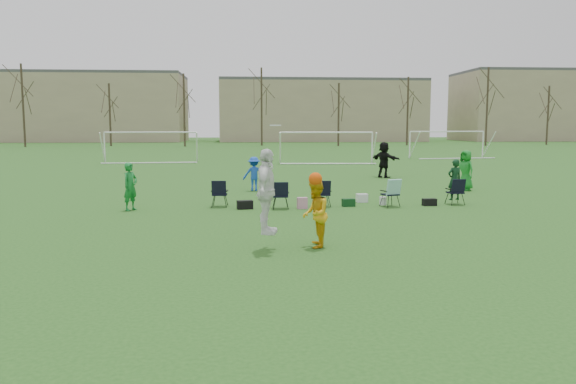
{
  "coord_description": "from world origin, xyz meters",
  "views": [
    {
      "loc": [
        -2.34,
        -12.21,
        2.93
      ],
      "look_at": [
        -1.28,
        1.94,
        1.25
      ],
      "focal_mm": 35.0,
      "sensor_mm": 36.0,
      "label": 1
    }
  ],
  "objects": [
    {
      "name": "goal_right",
      "position": [
        16.0,
        38.0,
        1.92
      ],
      "size": [
        7.35,
        1.14,
        2.46
      ],
      "rotation": [
        0.0,
        0.0,
        0.14
      ],
      "color": "white",
      "rests_on": "ground"
    },
    {
      "name": "fielder_blue",
      "position": [
        -1.99,
        13.08,
        0.77
      ],
      "size": [
        1.03,
        0.64,
        1.54
      ],
      "primitive_type": "imported",
      "rotation": [
        0.0,
        0.0,
        3.22
      ],
      "color": "blue",
      "rests_on": "ground"
    },
    {
      "name": "center_contest",
      "position": [
        -1.38,
        0.92,
        1.17
      ],
      "size": [
        1.9,
        1.29,
        2.95
      ],
      "color": "white",
      "rests_on": "ground"
    },
    {
      "name": "goal_mid",
      "position": [
        4.0,
        32.0,
        1.92
      ],
      "size": [
        7.4,
        0.63,
        2.46
      ],
      "rotation": [
        0.0,
        0.0,
        -0.07
      ],
      "color": "white",
      "rests_on": "ground"
    },
    {
      "name": "fielder_green_far",
      "position": [
        7.61,
        12.54,
        0.92
      ],
      "size": [
        0.92,
        1.06,
        1.83
      ],
      "primitive_type": "imported",
      "rotation": [
        0.0,
        0.0,
        -1.1
      ],
      "color": "#167D23",
      "rests_on": "ground"
    },
    {
      "name": "building_row",
      "position": [
        6.73,
        96.0,
        5.99
      ],
      "size": [
        126.0,
        16.0,
        13.0
      ],
      "color": "tan",
      "rests_on": "ground"
    },
    {
      "name": "fielder_green_near",
      "position": [
        -6.36,
        7.46,
        0.83
      ],
      "size": [
        0.66,
        0.73,
        1.66
      ],
      "primitive_type": "imported",
      "rotation": [
        0.0,
        0.0,
        1.02
      ],
      "color": "#15772D",
      "rests_on": "ground"
    },
    {
      "name": "ground",
      "position": [
        0.0,
        0.0,
        0.0
      ],
      "size": [
        260.0,
        260.0,
        0.0
      ],
      "primitive_type": "plane",
      "color": "#204E18",
      "rests_on": "ground"
    },
    {
      "name": "sideline_setup",
      "position": [
        1.52,
        7.92,
        0.51
      ],
      "size": [
        9.42,
        1.91,
        1.69
      ],
      "color": "#0E351A",
      "rests_on": "ground"
    },
    {
      "name": "fielder_black",
      "position": [
        5.45,
        19.06,
        1.01
      ],
      "size": [
        1.6,
        1.87,
        2.03
      ],
      "primitive_type": "imported",
      "rotation": [
        0.0,
        0.0,
        2.21
      ],
      "color": "black",
      "rests_on": "ground"
    },
    {
      "name": "goal_left",
      "position": [
        -10.0,
        34.0,
        1.92
      ],
      "size": [
        7.39,
        0.76,
        2.46
      ],
      "rotation": [
        0.0,
        0.0,
        0.09
      ],
      "color": "white",
      "rests_on": "ground"
    },
    {
      "name": "tree_line",
      "position": [
        0.24,
        69.85,
        5.09
      ],
      "size": [
        110.28,
        3.28,
        11.4
      ],
      "color": "#382B21",
      "rests_on": "ground"
    }
  ]
}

